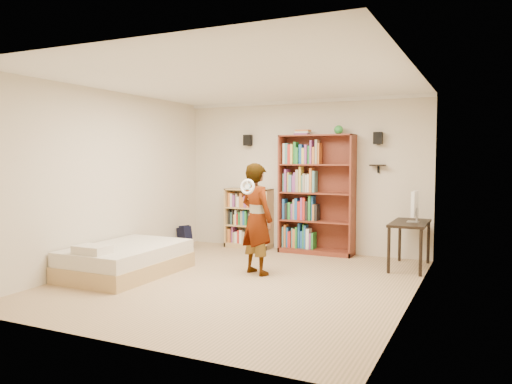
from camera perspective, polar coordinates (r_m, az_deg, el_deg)
ground at (r=6.90m, az=-1.89°, el=-10.14°), size 4.50×5.00×0.01m
room_shell at (r=6.69m, az=-1.92°, el=4.66°), size 4.52×5.02×2.71m
crown_molding at (r=6.76m, az=-1.94°, el=12.38°), size 4.50×5.00×0.06m
speaker_left at (r=9.31m, az=-0.95°, el=5.94°), size 0.14×0.12×0.20m
speaker_right at (r=8.53m, az=13.77°, el=6.01°), size 0.14×0.12×0.20m
wall_shelf at (r=8.54m, az=13.73°, el=2.98°), size 0.25×0.16×0.02m
tall_bookshelf at (r=8.72m, az=6.93°, el=-0.30°), size 1.31×0.38×2.07m
low_bookshelf at (r=9.29m, az=-0.84°, el=-3.01°), size 0.88×0.33×1.10m
computer_desk at (r=7.95m, az=17.13°, el=-5.81°), size 0.52×1.04×0.71m
imac at (r=7.85m, az=17.54°, el=-1.60°), size 0.16×0.48×0.47m
daybed at (r=7.45m, az=-14.57°, el=-7.11°), size 1.17×1.80×0.53m
person at (r=7.17m, az=0.08°, el=-3.09°), size 0.69×0.59×1.60m
wii_wheel at (r=6.85m, az=-0.98°, el=0.60°), size 0.22×0.08×0.22m
navy_bag at (r=9.38m, az=-8.13°, el=-5.11°), size 0.36×0.30×0.41m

